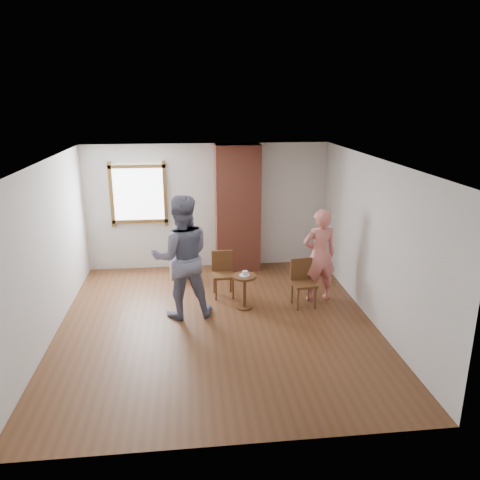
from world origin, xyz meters
The scene contains 12 objects.
ground centered at (0.00, 0.00, 0.00)m, with size 5.50×5.50×0.00m, color brown.
room_shell centered at (-0.06, 0.61, 1.81)m, with size 5.04×5.52×2.62m.
brick_chimney centered at (0.60, 2.50, 1.30)m, with size 0.90×0.50×2.60m, color #AF553E.
stoneware_crock centered at (-0.62, 2.05, 0.25)m, with size 0.39×0.39×0.50m, color tan.
dark_pot centered at (-0.46, 2.40, 0.07)m, with size 0.14×0.14×0.14m, color black.
dining_chair_left centered at (0.18, 1.15, 0.46)m, with size 0.40×0.40×0.82m.
dining_chair_right centered at (1.53, 0.57, 0.46)m, with size 0.42×0.42×0.82m.
side_table centered at (0.51, 0.54, 0.40)m, with size 0.40×0.40×0.60m.
cake_plate centered at (0.51, 0.54, 0.60)m, with size 0.18×0.18×0.01m, color white.
cake_slice centered at (0.52, 0.54, 0.64)m, with size 0.08×0.07×0.06m, color silver.
man centered at (-0.54, 0.40, 1.02)m, with size 0.99×0.77×2.04m, color #131434.
person_pink centered at (1.85, 0.75, 0.83)m, with size 0.61×0.40×1.67m, color #E07A70.
Camera 1 is at (-0.39, -6.78, 3.49)m, focal length 35.00 mm.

